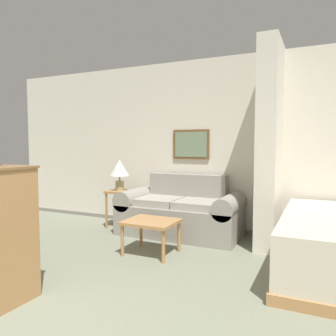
# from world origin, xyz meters

# --- Properties ---
(wall_back) EXTENTS (7.37, 0.16, 2.60)m
(wall_back) POSITION_xyz_m (-0.00, 3.83, 1.29)
(wall_back) COLOR silver
(wall_back) RESTS_ON ground_plane
(wall_partition_pillar) EXTENTS (0.24, 0.84, 2.60)m
(wall_partition_pillar) POSITION_xyz_m (1.04, 3.35, 1.30)
(wall_partition_pillar) COLOR silver
(wall_partition_pillar) RESTS_ON ground_plane
(couch) EXTENTS (1.76, 0.84, 0.86)m
(couch) POSITION_xyz_m (-0.19, 3.35, 0.32)
(couch) COLOR gray
(couch) RESTS_ON ground_plane
(coffee_table) EXTENTS (0.61, 0.52, 0.41)m
(coffee_table) POSITION_xyz_m (-0.17, 2.40, 0.35)
(coffee_table) COLOR #B27F4C
(coffee_table) RESTS_ON ground_plane
(side_table) EXTENTS (0.36, 0.36, 0.59)m
(side_table) POSITION_xyz_m (-1.22, 3.32, 0.46)
(side_table) COLOR #B27F4C
(side_table) RESTS_ON ground_plane
(table_lamp) EXTENTS (0.30, 0.30, 0.49)m
(table_lamp) POSITION_xyz_m (-1.22, 3.32, 0.92)
(table_lamp) COLOR tan
(table_lamp) RESTS_ON side_table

